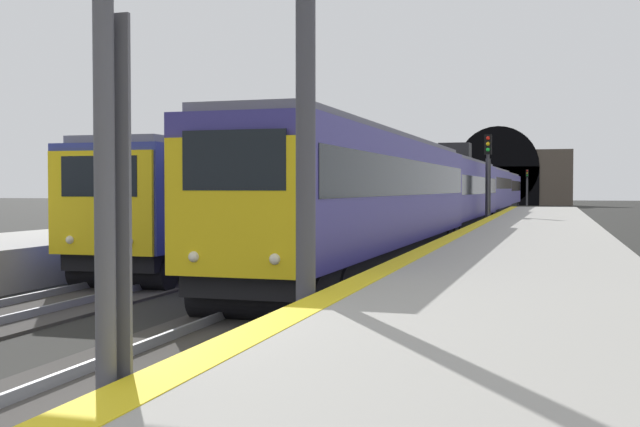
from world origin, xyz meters
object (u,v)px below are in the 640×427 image
at_px(train_adjacent_platform, 378,193).
at_px(railway_signal_far, 527,184).
at_px(overhead_signal_gantry, 37,17).
at_px(railway_signal_near, 105,110).
at_px(train_main_approaching, 473,191).
at_px(railway_signal_mid, 488,175).

distance_m(train_adjacent_platform, railway_signal_far, 62.19).
relative_size(railway_signal_far, overhead_signal_gantry, 0.56).
relative_size(train_adjacent_platform, railway_signal_near, 12.10).
height_order(train_main_approaching, train_adjacent_platform, train_main_approaching).
bearing_deg(train_adjacent_platform, railway_signal_mid, 55.67).
relative_size(railway_signal_near, railway_signal_mid, 0.96).
xyz_separation_m(railway_signal_near, railway_signal_far, (103.47, 0.00, -0.06)).
relative_size(train_main_approaching, overhead_signal_gantry, 9.15).
bearing_deg(train_adjacent_platform, overhead_signal_gantry, 3.60).
bearing_deg(train_adjacent_platform, train_main_approaching, 143.62).
bearing_deg(train_main_approaching, railway_signal_near, 3.12).
bearing_deg(railway_signal_mid, overhead_signal_gantry, -7.89).
relative_size(train_adjacent_platform, railway_signal_mid, 11.60).
xyz_separation_m(railway_signal_near, overhead_signal_gantry, (5.21, 4.40, 2.07)).
height_order(railway_signal_near, overhead_signal_gantry, overhead_signal_gantry).
bearing_deg(train_main_approaching, overhead_signal_gantry, -2.42).
bearing_deg(overhead_signal_gantry, train_main_approaching, -3.32).
distance_m(railway_signal_mid, overhead_signal_gantry, 32.16).
height_order(railway_signal_mid, railway_signal_far, railway_signal_mid).
bearing_deg(train_main_approaching, railway_signal_far, 178.92).
bearing_deg(railway_signal_near, railway_signal_mid, -180.00).
distance_m(railway_signal_mid, railway_signal_far, 66.46).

